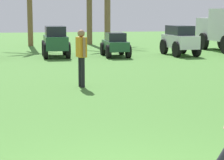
{
  "coord_description": "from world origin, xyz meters",
  "views": [
    {
      "loc": [
        -0.95,
        -4.47,
        2.03
      ],
      "look_at": [
        0.36,
        2.65,
        0.9
      ],
      "focal_mm": 70.0,
      "sensor_mm": 36.0,
      "label": 1
    }
  ],
  "objects_px": {
    "parked_car_slot_d": "(180,40)",
    "parked_car_slot_c": "(115,44)",
    "parked_car_slot_b": "(55,41)",
    "teammate_near_sideline": "(81,53)"
  },
  "relations": [
    {
      "from": "teammate_near_sideline",
      "to": "parked_car_slot_b",
      "type": "height_order",
      "value": "teammate_near_sideline"
    },
    {
      "from": "parked_car_slot_b",
      "to": "parked_car_slot_c",
      "type": "bearing_deg",
      "value": -7.77
    },
    {
      "from": "parked_car_slot_b",
      "to": "parked_car_slot_c",
      "type": "distance_m",
      "value": 2.73
    },
    {
      "from": "parked_car_slot_b",
      "to": "parked_car_slot_c",
      "type": "xyz_separation_m",
      "value": [
        2.7,
        -0.37,
        -0.18
      ]
    },
    {
      "from": "teammate_near_sideline",
      "to": "parked_car_slot_b",
      "type": "distance_m",
      "value": 8.24
    },
    {
      "from": "parked_car_slot_c",
      "to": "teammate_near_sideline",
      "type": "bearing_deg",
      "value": -107.25
    },
    {
      "from": "parked_car_slot_b",
      "to": "parked_car_slot_d",
      "type": "relative_size",
      "value": 0.98
    },
    {
      "from": "parked_car_slot_d",
      "to": "parked_car_slot_c",
      "type": "bearing_deg",
      "value": -179.28
    },
    {
      "from": "teammate_near_sideline",
      "to": "parked_car_slot_d",
      "type": "xyz_separation_m",
      "value": [
        5.55,
        7.91,
        -0.2
      ]
    },
    {
      "from": "parked_car_slot_c",
      "to": "parked_car_slot_d",
      "type": "bearing_deg",
      "value": 0.72
    }
  ]
}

